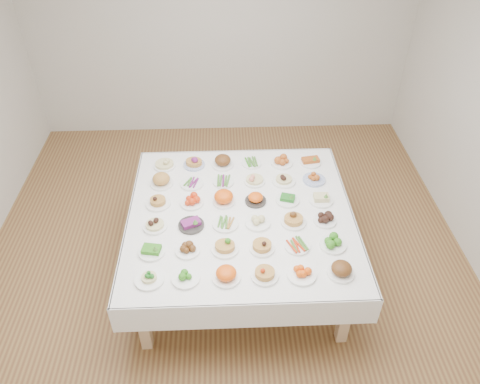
{
  "coord_description": "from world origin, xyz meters",
  "views": [
    {
      "loc": [
        0.01,
        -3.43,
        3.59
      ],
      "look_at": [
        0.15,
        -0.09,
        0.88
      ],
      "focal_mm": 35.0,
      "sensor_mm": 36.0,
      "label": 1
    }
  ],
  "objects_px": {
    "display_table": "(241,219)",
    "dish_35": "(311,160)",
    "dish_0": "(149,277)",
    "dish_18": "(158,200)"
  },
  "relations": [
    {
      "from": "dish_35",
      "to": "dish_0",
      "type": "bearing_deg",
      "value": -134.8
    },
    {
      "from": "dish_18",
      "to": "dish_0",
      "type": "bearing_deg",
      "value": -88.9
    },
    {
      "from": "display_table",
      "to": "dish_0",
      "type": "relative_size",
      "value": 9.0
    },
    {
      "from": "dish_0",
      "to": "dish_18",
      "type": "relative_size",
      "value": 1.0
    },
    {
      "from": "dish_0",
      "to": "dish_35",
      "type": "height_order",
      "value": "dish_0"
    },
    {
      "from": "display_table",
      "to": "dish_35",
      "type": "bearing_deg",
      "value": 44.94
    },
    {
      "from": "dish_0",
      "to": "dish_35",
      "type": "distance_m",
      "value": 2.14
    },
    {
      "from": "display_table",
      "to": "dish_35",
      "type": "relative_size",
      "value": 9.39
    },
    {
      "from": "dish_0",
      "to": "dish_35",
      "type": "bearing_deg",
      "value": 45.2
    },
    {
      "from": "display_table",
      "to": "dish_0",
      "type": "height_order",
      "value": "dish_0"
    }
  ]
}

